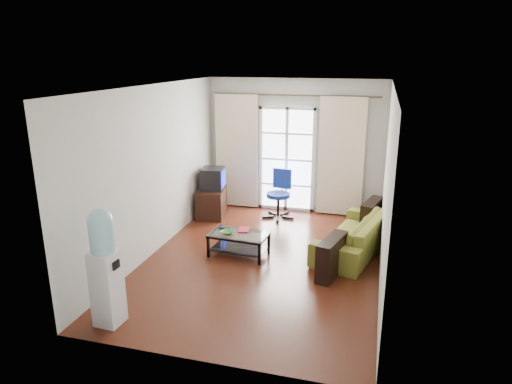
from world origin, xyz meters
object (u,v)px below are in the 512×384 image
at_px(water_cooler, 105,265).
at_px(sofa, 354,234).
at_px(task_chair, 279,204).
at_px(crt_tv, 212,178).
at_px(tv_stand, 212,202).
at_px(coffee_table, 239,241).

bearing_deg(water_cooler, sofa, 51.64).
bearing_deg(task_chair, sofa, -30.90).
bearing_deg(crt_tv, water_cooler, -96.04).
bearing_deg(tv_stand, task_chair, 1.70).
xyz_separation_m(coffee_table, crt_tv, (-1.09, 1.72, 0.53)).
xyz_separation_m(coffee_table, task_chair, (0.23, 1.94, 0.04)).
bearing_deg(sofa, tv_stand, -94.53).
bearing_deg(task_chair, coffee_table, -88.58).
bearing_deg(coffee_table, tv_stand, 123.16).
relative_size(tv_stand, crt_tv, 1.49).
height_order(coffee_table, water_cooler, water_cooler).
distance_m(coffee_table, tv_stand, 2.00).
height_order(sofa, crt_tv, crt_tv).
relative_size(sofa, coffee_table, 2.24).
xyz_separation_m(sofa, crt_tv, (-2.87, 1.03, 0.48)).
distance_m(sofa, task_chair, 2.00).
bearing_deg(task_chair, water_cooler, -97.14).
bearing_deg(tv_stand, water_cooler, -97.33).
distance_m(coffee_table, task_chair, 1.96).
height_order(sofa, task_chair, task_chair).
relative_size(sofa, tv_stand, 2.81).
bearing_deg(task_chair, crt_tv, -162.01).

